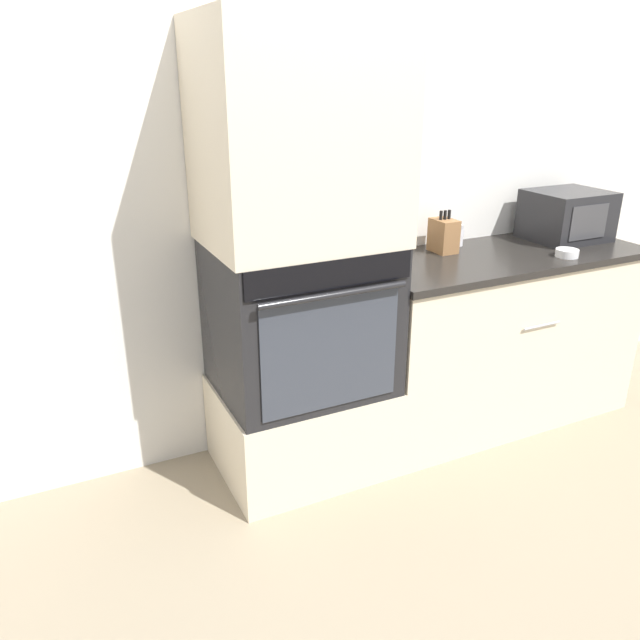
{
  "coord_description": "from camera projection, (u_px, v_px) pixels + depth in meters",
  "views": [
    {
      "loc": [
        -1.41,
        -2.02,
        1.75
      ],
      "look_at": [
        -0.33,
        0.21,
        0.77
      ],
      "focal_mm": 35.0,
      "sensor_mm": 36.0,
      "label": 1
    }
  ],
  "objects": [
    {
      "name": "condiment_jar_far",
      "position": [
        458.0,
        235.0,
        3.23
      ],
      "size": [
        0.06,
        0.06,
        0.11
      ],
      "color": "silver",
      "rests_on": "counter_unit"
    },
    {
      "name": "counter_unit",
      "position": [
        494.0,
        336.0,
        3.29
      ],
      "size": [
        1.5,
        0.63,
        0.91
      ],
      "color": "beige",
      "rests_on": "ground_plane"
    },
    {
      "name": "wall_back",
      "position": [
        344.0,
        185.0,
        2.97
      ],
      "size": [
        8.0,
        0.05,
        2.5
      ],
      "color": "silver",
      "rests_on": "ground_plane"
    },
    {
      "name": "knife_block",
      "position": [
        444.0,
        235.0,
        3.11
      ],
      "size": [
        0.1,
        0.14,
        0.21
      ],
      "color": "olive",
      "rests_on": "counter_unit"
    },
    {
      "name": "bowl",
      "position": [
        567.0,
        253.0,
        3.05
      ],
      "size": [
        0.11,
        0.11,
        0.04
      ],
      "color": "white",
      "rests_on": "counter_unit"
    },
    {
      "name": "microwave",
      "position": [
        567.0,
        215.0,
        3.33
      ],
      "size": [
        0.4,
        0.34,
        0.26
      ],
      "color": "#232326",
      "rests_on": "counter_unit"
    },
    {
      "name": "ground_plane",
      "position": [
        403.0,
        476.0,
        2.91
      ],
      "size": [
        12.0,
        12.0,
        0.0
      ],
      "primitive_type": "plane",
      "color": "gray"
    },
    {
      "name": "wall_oven",
      "position": [
        301.0,
        317.0,
        2.72
      ],
      "size": [
        0.74,
        0.64,
        0.67
      ],
      "color": "black",
      "rests_on": "oven_cabinet_base"
    },
    {
      "name": "condiment_jar_mid",
      "position": [
        404.0,
        258.0,
        2.91
      ],
      "size": [
        0.04,
        0.04,
        0.07
      ],
      "color": "silver",
      "rests_on": "counter_unit"
    },
    {
      "name": "condiment_jar_near",
      "position": [
        380.0,
        252.0,
        2.94
      ],
      "size": [
        0.04,
        0.04,
        0.11
      ],
      "color": "silver",
      "rests_on": "counter_unit"
    },
    {
      "name": "oven_cabinet_base",
      "position": [
        302.0,
        425.0,
        2.93
      ],
      "size": [
        0.76,
        0.6,
        0.42
      ],
      "color": "beige",
      "rests_on": "ground_plane"
    },
    {
      "name": "oven_cabinet_upper",
      "position": [
        298.0,
        135.0,
        2.44
      ],
      "size": [
        0.76,
        0.6,
        0.87
      ],
      "color": "beige",
      "rests_on": "wall_oven"
    }
  ]
}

